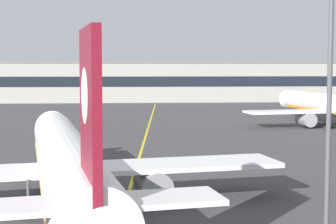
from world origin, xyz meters
name	(u,v)px	position (x,y,z in m)	size (l,w,h in m)	color
taxiway_centreline	(138,163)	(0.00, 30.00, 0.00)	(0.30, 180.00, 0.01)	yellow
airliner_foreground	(66,161)	(-5.33, 11.72, 3.37)	(32.34, 41.31, 11.65)	white
apron_lamp_post	(329,110)	(10.09, 2.59, 7.64)	(2.24, 0.90, 14.65)	#515156
safety_cone_by_nose_gear	(104,164)	(-3.44, 28.22, 0.26)	(0.44, 0.44, 0.55)	orange
terminal_building	(153,82)	(6.14, 131.03, 5.70)	(112.94, 12.40, 11.39)	#9E998E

